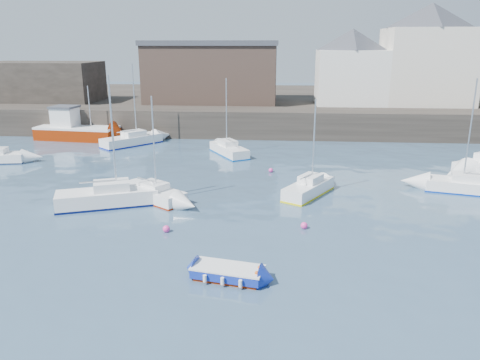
# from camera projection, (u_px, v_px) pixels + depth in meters

# --- Properties ---
(water) EXTENTS (220.00, 220.00, 0.00)m
(water) POSITION_uv_depth(u_px,v_px,m) (217.00, 295.00, 19.41)
(water) COLOR #2D4760
(water) RESTS_ON ground
(quay_wall) EXTENTS (90.00, 5.00, 3.00)m
(quay_wall) POSITION_uv_depth(u_px,v_px,m) (257.00, 123.00, 52.47)
(quay_wall) COLOR #28231E
(quay_wall) RESTS_ON ground
(land_strip) EXTENTS (90.00, 32.00, 2.80)m
(land_strip) POSITION_uv_depth(u_px,v_px,m) (262.00, 104.00, 69.72)
(land_strip) COLOR #28231E
(land_strip) RESTS_ON ground
(bldg_east_a) EXTENTS (13.36, 13.36, 11.80)m
(bldg_east_a) POSITION_uv_depth(u_px,v_px,m) (428.00, 54.00, 55.55)
(bldg_east_a) COLOR beige
(bldg_east_a) RESTS_ON land_strip
(bldg_east_d) EXTENTS (11.14, 11.14, 8.95)m
(bldg_east_d) POSITION_uv_depth(u_px,v_px,m) (351.00, 67.00, 56.18)
(bldg_east_d) COLOR white
(bldg_east_d) RESTS_ON land_strip
(warehouse) EXTENTS (16.40, 10.40, 7.60)m
(warehouse) POSITION_uv_depth(u_px,v_px,m) (213.00, 72.00, 59.15)
(warehouse) COLOR #3D2D26
(warehouse) RESTS_ON land_strip
(bldg_west) EXTENTS (14.00, 8.00, 5.00)m
(bldg_west) POSITION_uv_depth(u_px,v_px,m) (43.00, 82.00, 60.28)
(bldg_west) COLOR #353028
(bldg_west) RESTS_ON land_strip
(blue_dinghy) EXTENTS (3.39, 1.99, 0.61)m
(blue_dinghy) POSITION_uv_depth(u_px,v_px,m) (228.00, 272.00, 20.66)
(blue_dinghy) COLOR #842203
(blue_dinghy) RESTS_ON ground
(fishing_boat) EXTENTS (9.02, 4.19, 5.78)m
(fishing_boat) POSITION_uv_depth(u_px,v_px,m) (75.00, 129.00, 50.79)
(fishing_boat) COLOR #842203
(fishing_boat) RESTS_ON ground
(sailboat_a) EXTENTS (6.66, 4.16, 8.26)m
(sailboat_a) POSITION_uv_depth(u_px,v_px,m) (108.00, 197.00, 30.03)
(sailboat_a) COLOR white
(sailboat_a) RESTS_ON ground
(sailboat_b) EXTENTS (5.38, 4.51, 6.92)m
(sailboat_b) POSITION_uv_depth(u_px,v_px,m) (152.00, 193.00, 31.25)
(sailboat_b) COLOR white
(sailboat_b) RESTS_ON ground
(sailboat_c) EXTENTS (3.90, 5.08, 6.54)m
(sailboat_c) POSITION_uv_depth(u_px,v_px,m) (309.00, 188.00, 32.15)
(sailboat_c) COLOR white
(sailboat_c) RESTS_ON ground
(sailboat_d) EXTENTS (6.45, 3.45, 7.85)m
(sailboat_d) POSITION_uv_depth(u_px,v_px,m) (471.00, 186.00, 32.70)
(sailboat_d) COLOR white
(sailboat_d) RESTS_ON ground
(sailboat_f) EXTENTS (4.24, 5.55, 7.05)m
(sailboat_f) POSITION_uv_depth(u_px,v_px,m) (229.00, 150.00, 43.80)
(sailboat_f) COLOR white
(sailboat_f) RESTS_ON ground
(sailboat_h) EXTENTS (5.67, 6.09, 8.13)m
(sailboat_h) POSITION_uv_depth(u_px,v_px,m) (132.00, 140.00, 48.01)
(sailboat_h) COLOR white
(sailboat_h) RESTS_ON ground
(buoy_near) EXTENTS (0.40, 0.40, 0.40)m
(buoy_near) POSITION_uv_depth(u_px,v_px,m) (166.00, 232.00, 25.95)
(buoy_near) COLOR #FC399E
(buoy_near) RESTS_ON ground
(buoy_mid) EXTENTS (0.40, 0.40, 0.40)m
(buoy_mid) POSITION_uv_depth(u_px,v_px,m) (304.00, 229.00, 26.42)
(buoy_mid) COLOR #FC399E
(buoy_mid) RESTS_ON ground
(buoy_far) EXTENTS (0.36, 0.36, 0.36)m
(buoy_far) POSITION_uv_depth(u_px,v_px,m) (271.00, 172.00, 38.00)
(buoy_far) COLOR #FC399E
(buoy_far) RESTS_ON ground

